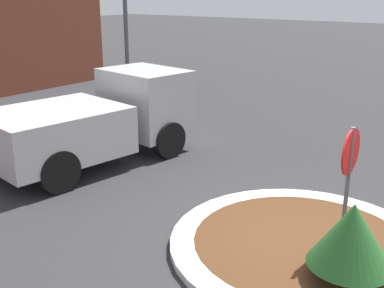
{
  "coord_description": "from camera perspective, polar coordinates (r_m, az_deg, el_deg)",
  "views": [
    {
      "loc": [
        -6.85,
        -2.76,
        4.13
      ],
      "look_at": [
        0.57,
        2.73,
        1.17
      ],
      "focal_mm": 45.0,
      "sensor_mm": 36.0,
      "label": 1
    }
  ],
  "objects": [
    {
      "name": "traffic_island",
      "position": [
        8.42,
        12.97,
        -11.55
      ],
      "size": [
        4.45,
        4.45,
        0.13
      ],
      "color": "beige",
      "rests_on": "ground_plane"
    },
    {
      "name": "stop_sign",
      "position": [
        7.95,
        18.13,
        -2.61
      ],
      "size": [
        0.76,
        0.07,
        2.13
      ],
      "color": "#4C4C51",
      "rests_on": "ground_plane"
    },
    {
      "name": "utility_truck",
      "position": [
        12.13,
        -11.15,
        2.86
      ],
      "size": [
        5.39,
        3.01,
        2.14
      ],
      "rotation": [
        0.0,
        0.0,
        -0.14
      ],
      "color": "#B2B2B7",
      "rests_on": "ground_plane"
    },
    {
      "name": "island_shrub",
      "position": [
        7.23,
        18.4,
        -10.17
      ],
      "size": [
        1.21,
        1.21,
        1.19
      ],
      "color": "brown",
      "rests_on": "traffic_island"
    },
    {
      "name": "ground_plane",
      "position": [
        8.46,
        12.93,
        -11.94
      ],
      "size": [
        120.0,
        120.0,
        0.0
      ],
      "primitive_type": "plane",
      "color": "#2D2D30"
    }
  ]
}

